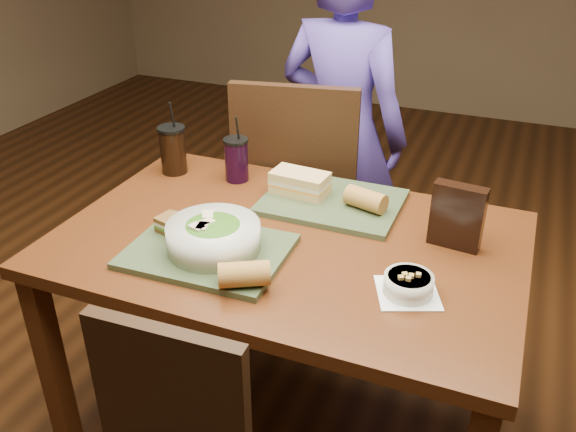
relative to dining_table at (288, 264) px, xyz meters
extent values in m
plane|color=#381C0B|center=(0.00, 0.00, -0.66)|extent=(6.00, 6.00, 0.00)
cube|color=#4C240F|center=(-0.60, -0.38, -0.30)|extent=(0.06, 0.06, 0.71)
cube|color=#4C240F|center=(-0.60, 0.38, -0.30)|extent=(0.06, 0.06, 0.71)
cube|color=#4C240F|center=(0.60, 0.38, -0.30)|extent=(0.06, 0.06, 0.71)
cube|color=#4C240F|center=(0.00, 0.00, 0.07)|extent=(1.30, 0.85, 0.04)
cube|color=black|center=(-0.04, -0.58, -0.03)|extent=(0.37, 0.05, 0.44)
cube|color=black|center=(-0.17, 0.68, -0.18)|extent=(0.53, 0.53, 0.04)
cube|color=black|center=(-0.17, 0.48, 0.11)|extent=(0.45, 0.13, 0.54)
cube|color=black|center=(-0.37, 0.49, -0.43)|extent=(0.04, 0.04, 0.46)
cube|color=black|center=(0.02, 0.49, -0.43)|extent=(0.04, 0.04, 0.46)
cube|color=black|center=(-0.37, 0.87, -0.43)|extent=(0.04, 0.04, 0.46)
cube|color=black|center=(0.02, 0.87, -0.43)|extent=(0.04, 0.04, 0.46)
imported|color=#493593|center=(-0.11, 0.84, 0.09)|extent=(0.59, 0.44, 1.49)
cube|color=#36442A|center=(-0.17, -0.16, 0.10)|extent=(0.43, 0.33, 0.02)
cube|color=#36442A|center=(0.05, 0.24, 0.10)|extent=(0.42, 0.32, 0.02)
cylinder|color=silver|center=(-0.15, -0.16, 0.15)|extent=(0.25, 0.25, 0.07)
ellipsoid|color=#427219|center=(-0.15, -0.16, 0.16)|extent=(0.21, 0.21, 0.06)
cube|color=beige|center=(-0.18, -0.12, 0.19)|extent=(0.04, 0.05, 0.01)
cube|color=beige|center=(-0.18, -0.19, 0.19)|extent=(0.05, 0.04, 0.01)
cube|color=beige|center=(-0.17, -0.18, 0.19)|extent=(0.04, 0.05, 0.01)
cube|color=beige|center=(-0.17, -0.16, 0.19)|extent=(0.05, 0.05, 0.01)
cube|color=white|center=(0.37, -0.14, 0.09)|extent=(0.19, 0.19, 0.00)
cylinder|color=silver|center=(0.37, -0.14, 0.12)|extent=(0.12, 0.12, 0.05)
cylinder|color=black|center=(0.37, -0.14, 0.14)|extent=(0.10, 0.10, 0.01)
cube|color=#B28947|center=(0.38, -0.14, 0.15)|extent=(0.01, 0.01, 0.01)
cube|color=#B28947|center=(0.39, -0.13, 0.15)|extent=(0.01, 0.01, 0.01)
cube|color=#B28947|center=(0.37, -0.16, 0.15)|extent=(0.01, 0.01, 0.01)
cube|color=#B28947|center=(0.36, -0.16, 0.15)|extent=(0.02, 0.02, 0.01)
cube|color=#B28947|center=(0.36, -0.14, 0.15)|extent=(0.02, 0.02, 0.01)
cube|color=#593819|center=(-0.30, -0.12, 0.11)|extent=(0.11, 0.09, 0.01)
cube|color=#3F721E|center=(-0.30, -0.12, 0.13)|extent=(0.11, 0.09, 0.01)
cube|color=beige|center=(-0.30, -0.12, 0.14)|extent=(0.11, 0.09, 0.01)
cube|color=#593819|center=(-0.30, -0.12, 0.15)|extent=(0.11, 0.09, 0.01)
cube|color=tan|center=(-0.06, 0.24, 0.12)|extent=(0.18, 0.11, 0.03)
cube|color=orange|center=(-0.06, 0.24, 0.14)|extent=(0.18, 0.11, 0.01)
cube|color=beige|center=(-0.06, 0.24, 0.15)|extent=(0.18, 0.11, 0.01)
cube|color=tan|center=(-0.06, 0.24, 0.17)|extent=(0.18, 0.11, 0.03)
cylinder|color=#AD7533|center=(0.00, -0.28, 0.14)|extent=(0.14, 0.11, 0.06)
cylinder|color=#AD7533|center=(0.16, 0.22, 0.14)|extent=(0.14, 0.09, 0.06)
cylinder|color=black|center=(-0.53, 0.27, 0.17)|extent=(0.09, 0.09, 0.15)
cylinder|color=black|center=(-0.53, 0.27, 0.25)|extent=(0.09, 0.09, 0.01)
cylinder|color=black|center=(-0.52, 0.27, 0.30)|extent=(0.01, 0.03, 0.10)
cylinder|color=black|center=(-0.31, 0.29, 0.16)|extent=(0.08, 0.08, 0.14)
cylinder|color=black|center=(-0.31, 0.29, 0.23)|extent=(0.08, 0.08, 0.01)
cylinder|color=black|center=(-0.30, 0.29, 0.27)|extent=(0.01, 0.02, 0.09)
cube|color=black|center=(0.44, 0.13, 0.18)|extent=(0.15, 0.06, 0.18)
camera|label=1|loc=(0.56, -1.38, 0.97)|focal=38.00mm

